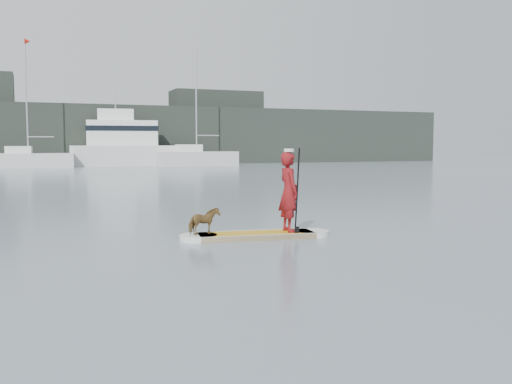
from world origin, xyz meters
name	(u,v)px	position (x,y,z in m)	size (l,w,h in m)	color
ground	(169,286)	(0.00, 0.00, 0.00)	(140.00, 140.00, 0.00)	slate
paddleboard	(256,235)	(2.70, 3.44, 0.06)	(3.28, 1.14, 0.12)	#C79112
paddler	(289,192)	(3.43, 3.34, 0.99)	(0.63, 0.42, 1.74)	maroon
white_cap	(289,150)	(3.43, 3.34, 1.89)	(0.22, 0.22, 0.07)	silver
dog	(204,221)	(1.58, 3.60, 0.40)	(0.31, 0.67, 0.57)	brown
paddle	(297,202)	(3.50, 3.07, 0.80)	(0.10, 0.30, 2.00)	black
sailboat_d	(28,159)	(-1.93, 45.78, 0.80)	(7.72, 2.94, 11.14)	silver
sailboat_e	(196,157)	(13.03, 44.90, 0.80)	(7.89, 3.05, 11.21)	silver
motor_yacht_a	(129,145)	(7.17, 47.43, 1.99)	(12.16, 5.11, 7.08)	silver
shore_mass	(48,135)	(0.00, 53.00, 3.00)	(90.00, 6.00, 6.00)	black
shore_building_east	(216,127)	(18.00, 54.00, 4.00)	(10.00, 4.00, 8.00)	black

